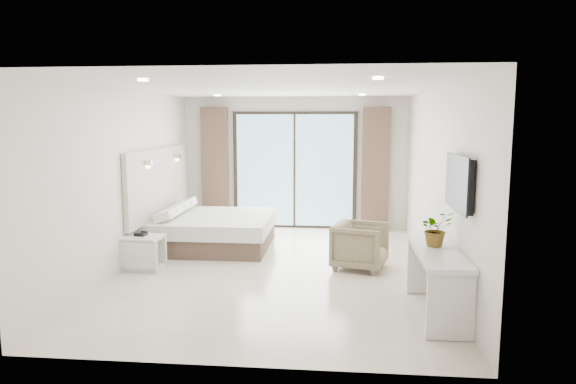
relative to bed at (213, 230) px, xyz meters
name	(u,v)px	position (x,y,z in m)	size (l,w,h in m)	color
ground	(278,269)	(1.30, -1.29, -0.30)	(6.20, 6.20, 0.00)	beige
room_shell	(271,160)	(1.10, -0.43, 1.29)	(4.62, 6.22, 2.72)	silver
bed	(213,230)	(0.00, 0.00, 0.00)	(2.01, 1.92, 0.70)	brown
nightstand	(143,253)	(-0.72, -1.46, -0.04)	(0.59, 0.50, 0.51)	silver
phone	(141,234)	(-0.75, -1.44, 0.24)	(0.17, 0.13, 0.06)	black
console_desk	(437,268)	(3.34, -2.91, 0.27)	(0.49, 1.58, 0.77)	silver
plant	(436,232)	(3.34, -2.72, 0.64)	(0.37, 0.42, 0.32)	#33662D
armchair	(360,244)	(2.54, -1.10, 0.09)	(0.75, 0.70, 0.77)	#887D59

